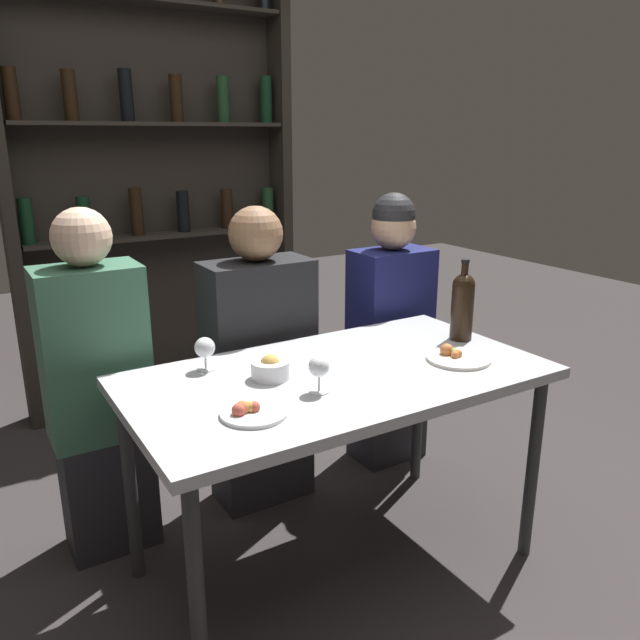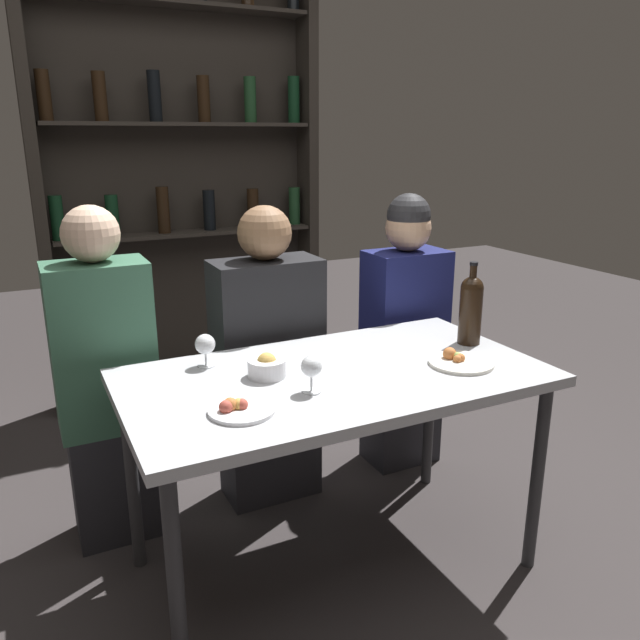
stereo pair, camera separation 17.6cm
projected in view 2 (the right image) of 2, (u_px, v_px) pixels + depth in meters
ground_plane at (334, 564)px, 2.25m from camera, size 10.00×10.00×0.00m
dining_table at (335, 391)px, 2.06m from camera, size 1.37×0.74×0.74m
wine_rack_wall at (182, 180)px, 3.48m from camera, size 1.57×0.21×2.39m
wine_bottle at (471, 307)px, 2.28m from camera, size 0.08×0.08×0.31m
wine_glass_0 at (205, 345)px, 2.07m from camera, size 0.07×0.07×0.11m
wine_glass_1 at (311, 368)px, 1.86m from camera, size 0.06×0.06×0.11m
food_plate_0 at (239, 408)px, 1.74m from camera, size 0.19×0.19×0.04m
food_plate_1 at (459, 361)px, 2.11m from camera, size 0.22×0.22×0.05m
snack_bowl at (267, 367)px, 1.99m from camera, size 0.12×0.12×0.08m
seated_person_left at (107, 388)px, 2.27m from camera, size 0.35×0.22×1.26m
seated_person_center at (268, 366)px, 2.54m from camera, size 0.43×0.22×1.23m
seated_person_right at (404, 336)px, 2.81m from camera, size 0.35×0.22×1.25m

